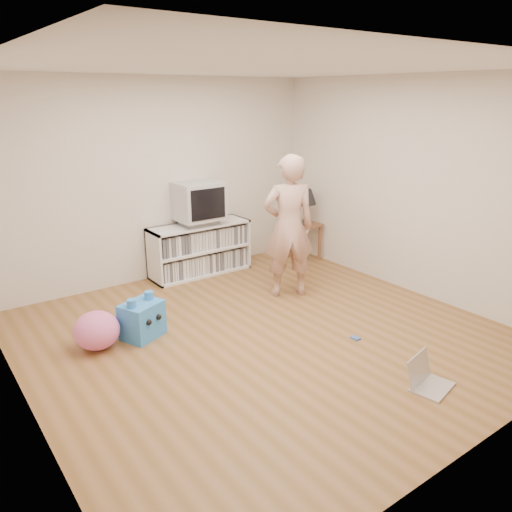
{
  "coord_description": "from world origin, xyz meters",
  "views": [
    {
      "loc": [
        -2.8,
        -3.71,
        2.37
      ],
      "look_at": [
        0.2,
        0.4,
        0.72
      ],
      "focal_mm": 35.0,
      "sensor_mm": 36.0,
      "label": 1
    }
  ],
  "objects_px": {
    "laptop": "(426,378)",
    "side_table": "(304,232)",
    "crt_tv": "(198,201)",
    "plush_blue": "(142,319)",
    "table_lamp": "(305,197)",
    "person": "(288,227)",
    "media_unit": "(199,249)",
    "plush_pink": "(97,330)",
    "dvd_deck": "(199,222)"
  },
  "relations": [
    {
      "from": "dvd_deck",
      "to": "plush_blue",
      "type": "relative_size",
      "value": 0.93
    },
    {
      "from": "table_lamp",
      "to": "plush_blue",
      "type": "bearing_deg",
      "value": -162.49
    },
    {
      "from": "laptop",
      "to": "side_table",
      "type": "bearing_deg",
      "value": 52.99
    },
    {
      "from": "person",
      "to": "laptop",
      "type": "bearing_deg",
      "value": 105.82
    },
    {
      "from": "table_lamp",
      "to": "plush_pink",
      "type": "height_order",
      "value": "table_lamp"
    },
    {
      "from": "table_lamp",
      "to": "plush_blue",
      "type": "distance_m",
      "value": 3.24
    },
    {
      "from": "table_lamp",
      "to": "side_table",
      "type": "bearing_deg",
      "value": 0.0
    },
    {
      "from": "side_table",
      "to": "person",
      "type": "relative_size",
      "value": 0.32
    },
    {
      "from": "dvd_deck",
      "to": "laptop",
      "type": "height_order",
      "value": "dvd_deck"
    },
    {
      "from": "side_table",
      "to": "plush_pink",
      "type": "relative_size",
      "value": 1.24
    },
    {
      "from": "person",
      "to": "plush_pink",
      "type": "relative_size",
      "value": 3.9
    },
    {
      "from": "table_lamp",
      "to": "plush_blue",
      "type": "xyz_separation_m",
      "value": [
        -3.0,
        -0.95,
        -0.75
      ]
    },
    {
      "from": "side_table",
      "to": "table_lamp",
      "type": "xyz_separation_m",
      "value": [
        0.0,
        0.0,
        0.53
      ]
    },
    {
      "from": "plush_blue",
      "to": "table_lamp",
      "type": "bearing_deg",
      "value": -5.56
    },
    {
      "from": "laptop",
      "to": "media_unit",
      "type": "bearing_deg",
      "value": 79.08
    },
    {
      "from": "side_table",
      "to": "crt_tv",
      "type": "bearing_deg",
      "value": 166.8
    },
    {
      "from": "side_table",
      "to": "plush_pink",
      "type": "height_order",
      "value": "side_table"
    },
    {
      "from": "media_unit",
      "to": "plush_blue",
      "type": "distance_m",
      "value": 1.97
    },
    {
      "from": "dvd_deck",
      "to": "plush_pink",
      "type": "bearing_deg",
      "value": -145.94
    },
    {
      "from": "crt_tv",
      "to": "table_lamp",
      "type": "xyz_separation_m",
      "value": [
        1.56,
        -0.37,
        -0.08
      ]
    },
    {
      "from": "dvd_deck",
      "to": "side_table",
      "type": "distance_m",
      "value": 1.64
    },
    {
      "from": "side_table",
      "to": "plush_blue",
      "type": "bearing_deg",
      "value": -162.49
    },
    {
      "from": "side_table",
      "to": "person",
      "type": "bearing_deg",
      "value": -139.18
    },
    {
      "from": "dvd_deck",
      "to": "plush_pink",
      "type": "xyz_separation_m",
      "value": [
        -1.9,
        -1.28,
        -0.55
      ]
    },
    {
      "from": "media_unit",
      "to": "plush_blue",
      "type": "bearing_deg",
      "value": -137.23
    },
    {
      "from": "laptop",
      "to": "plush_pink",
      "type": "relative_size",
      "value": 0.98
    },
    {
      "from": "media_unit",
      "to": "person",
      "type": "height_order",
      "value": "person"
    },
    {
      "from": "side_table",
      "to": "table_lamp",
      "type": "relative_size",
      "value": 1.07
    },
    {
      "from": "dvd_deck",
      "to": "crt_tv",
      "type": "distance_m",
      "value": 0.29
    },
    {
      "from": "table_lamp",
      "to": "laptop",
      "type": "bearing_deg",
      "value": -114.12
    },
    {
      "from": "person",
      "to": "plush_blue",
      "type": "height_order",
      "value": "person"
    },
    {
      "from": "media_unit",
      "to": "crt_tv",
      "type": "xyz_separation_m",
      "value": [
        0.0,
        -0.02,
        0.67
      ]
    },
    {
      "from": "dvd_deck",
      "to": "table_lamp",
      "type": "distance_m",
      "value": 1.62
    },
    {
      "from": "media_unit",
      "to": "plush_pink",
      "type": "relative_size",
      "value": 3.17
    },
    {
      "from": "dvd_deck",
      "to": "plush_pink",
      "type": "relative_size",
      "value": 1.02
    },
    {
      "from": "plush_blue",
      "to": "plush_pink",
      "type": "xyz_separation_m",
      "value": [
        -0.46,
        0.03,
        -0.01
      ]
    },
    {
      "from": "media_unit",
      "to": "table_lamp",
      "type": "xyz_separation_m",
      "value": [
        1.56,
        -0.39,
        0.59
      ]
    },
    {
      "from": "crt_tv",
      "to": "table_lamp",
      "type": "height_order",
      "value": "crt_tv"
    },
    {
      "from": "laptop",
      "to": "plush_pink",
      "type": "height_order",
      "value": "plush_pink"
    },
    {
      "from": "dvd_deck",
      "to": "media_unit",
      "type": "bearing_deg",
      "value": 90.0
    },
    {
      "from": "crt_tv",
      "to": "plush_blue",
      "type": "relative_size",
      "value": 1.24
    },
    {
      "from": "crt_tv",
      "to": "table_lamp",
      "type": "distance_m",
      "value": 1.61
    },
    {
      "from": "dvd_deck",
      "to": "plush_blue",
      "type": "height_order",
      "value": "dvd_deck"
    },
    {
      "from": "crt_tv",
      "to": "plush_pink",
      "type": "height_order",
      "value": "crt_tv"
    },
    {
      "from": "media_unit",
      "to": "laptop",
      "type": "xyz_separation_m",
      "value": [
        0.12,
        -3.6,
        -0.28
      ]
    },
    {
      "from": "plush_blue",
      "to": "side_table",
      "type": "bearing_deg",
      "value": -5.56
    },
    {
      "from": "table_lamp",
      "to": "plush_pink",
      "type": "bearing_deg",
      "value": -165.21
    },
    {
      "from": "side_table",
      "to": "laptop",
      "type": "height_order",
      "value": "side_table"
    },
    {
      "from": "side_table",
      "to": "plush_blue",
      "type": "xyz_separation_m",
      "value": [
        -3.0,
        -0.95,
        -0.22
      ]
    },
    {
      "from": "crt_tv",
      "to": "plush_blue",
      "type": "height_order",
      "value": "crt_tv"
    }
  ]
}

